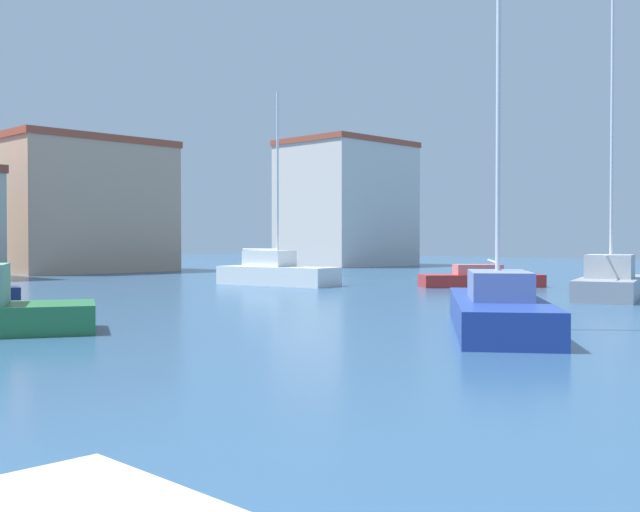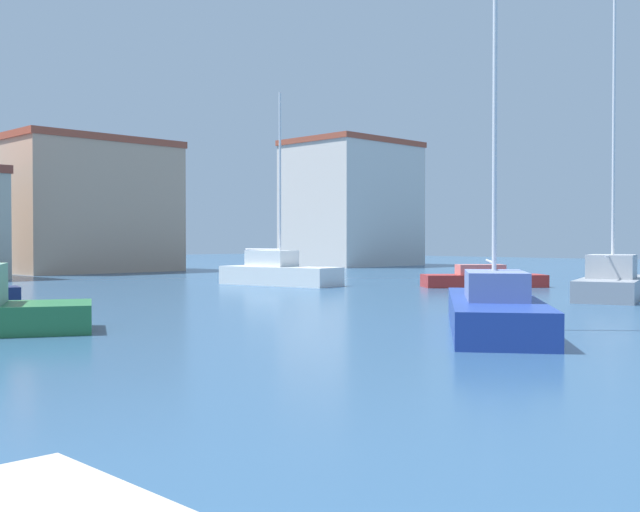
% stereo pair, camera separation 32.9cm
% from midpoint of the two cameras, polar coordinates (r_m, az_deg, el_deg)
% --- Properties ---
extents(water, '(160.00, 160.00, 0.00)m').
position_cam_midpoint_polar(water, '(29.88, -16.50, -3.37)').
color(water, '#2D5175').
rests_on(water, ground).
extents(sailboat_grey_far_left, '(7.56, 4.39, 12.20)m').
position_cam_midpoint_polar(sailboat_grey_far_left, '(33.42, 20.40, -1.78)').
color(sailboat_grey_far_left, gray).
rests_on(sailboat_grey_far_left, water).
extents(sailboat_blue_mid_harbor, '(8.13, 6.83, 13.06)m').
position_cam_midpoint_polar(sailboat_blue_mid_harbor, '(20.62, 12.54, -3.69)').
color(sailboat_blue_mid_harbor, '#233D93').
rests_on(sailboat_blue_mid_harbor, water).
extents(sailboat_white_outer_mooring, '(3.24, 6.93, 10.05)m').
position_cam_midpoint_polar(sailboat_white_outer_mooring, '(40.44, -3.50, -1.17)').
color(sailboat_white_outer_mooring, white).
rests_on(sailboat_white_outer_mooring, water).
extents(motorboat_red_far_right, '(5.84, 5.32, 1.13)m').
position_cam_midpoint_polar(motorboat_red_far_right, '(39.56, 11.54, -1.66)').
color(motorboat_red_far_right, '#B22823').
rests_on(motorboat_red_far_right, water).
extents(harbor_office, '(12.28, 7.77, 9.86)m').
position_cam_midpoint_polar(harbor_office, '(59.96, -17.21, 3.59)').
color(harbor_office, tan).
rests_on(harbor_office, ground).
extents(warehouse_block, '(10.99, 8.96, 11.52)m').
position_cam_midpoint_polar(warehouse_block, '(71.86, 1.84, 3.90)').
color(warehouse_block, beige).
rests_on(warehouse_block, ground).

